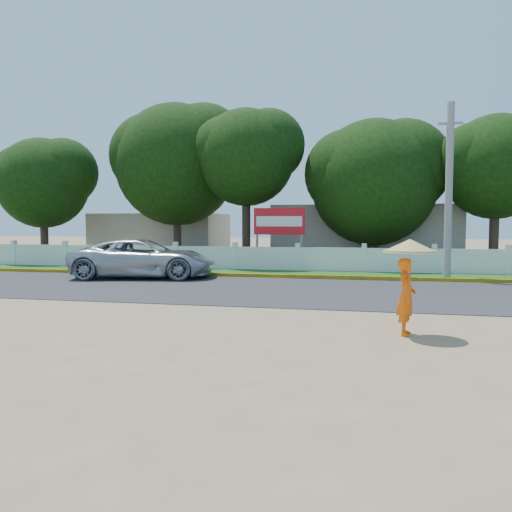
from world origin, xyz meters
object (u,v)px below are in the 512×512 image
at_px(vehicle, 144,258).
at_px(monk_with_parasol, 408,273).
at_px(utility_pole, 449,192).
at_px(billboard, 279,225).

relative_size(vehicle, monk_with_parasol, 2.97).
xyz_separation_m(utility_pole, billboard, (-7.23, 3.42, -1.28)).
distance_m(utility_pole, billboard, 8.10).
bearing_deg(utility_pole, billboard, 154.70).
relative_size(utility_pole, billboard, 2.32).
xyz_separation_m(vehicle, billboard, (4.66, 5.31, 1.35)).
distance_m(utility_pole, monk_with_parasol, 10.83).
bearing_deg(vehicle, billboard, -52.37).
bearing_deg(utility_pole, vehicle, -170.97).
xyz_separation_m(utility_pole, vehicle, (-11.90, -1.89, -2.63)).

